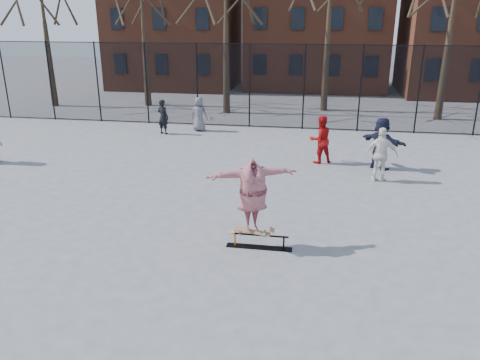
% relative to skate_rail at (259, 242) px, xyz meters
% --- Properties ---
extents(ground, '(100.00, 100.00, 0.00)m').
position_rel_skate_rail_xyz_m(ground, '(-0.72, -0.42, -0.13)').
color(ground, '#5C5D61').
extents(skate_rail, '(1.57, 0.24, 0.35)m').
position_rel_skate_rail_xyz_m(skate_rail, '(0.00, 0.00, 0.00)').
color(skate_rail, black).
rests_on(skate_rail, ground).
extents(skateboard, '(0.91, 0.22, 0.11)m').
position_rel_skate_rail_xyz_m(skateboard, '(-0.16, 0.00, 0.26)').
color(skateboard, '#A46F41').
rests_on(skateboard, skate_rail).
extents(skater, '(2.18, 1.37, 1.73)m').
position_rel_skate_rail_xyz_m(skater, '(-0.16, 0.00, 1.18)').
color(skater, '#3F378A').
rests_on(skater, skateboard).
extents(bystander_black, '(0.69, 0.58, 1.60)m').
position_rel_skate_rail_xyz_m(bystander_black, '(-5.83, 10.48, 0.67)').
color(bystander_black, black).
rests_on(bystander_black, ground).
extents(bystander_red, '(1.07, 0.99, 1.77)m').
position_rel_skate_rail_xyz_m(bystander_red, '(1.34, 7.15, 0.75)').
color(bystander_red, '#AC0F10').
rests_on(bystander_red, ground).
extents(bystander_white, '(1.06, 0.45, 1.81)m').
position_rel_skate_rail_xyz_m(bystander_white, '(3.32, 5.38, 0.77)').
color(bystander_white, silver).
rests_on(bystander_white, ground).
extents(bystander_navy, '(1.70, 1.51, 1.87)m').
position_rel_skate_rail_xyz_m(bystander_navy, '(3.47, 6.75, 0.80)').
color(bystander_navy, black).
rests_on(bystander_navy, ground).
extents(bystander_extra, '(0.80, 0.53, 1.61)m').
position_rel_skate_rail_xyz_m(bystander_extra, '(-4.34, 11.36, 0.67)').
color(bystander_extra, '#5B5B5F').
rests_on(bystander_extra, ground).
extents(fence, '(34.03, 0.07, 4.00)m').
position_rel_skate_rail_xyz_m(fence, '(-0.73, 12.58, 1.92)').
color(fence, black).
rests_on(fence, ground).
extents(rowhouses, '(29.00, 7.00, 13.00)m').
position_rel_skate_rail_xyz_m(rowhouses, '(0.00, 25.58, 5.93)').
color(rowhouses, brown).
rests_on(rowhouses, ground).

